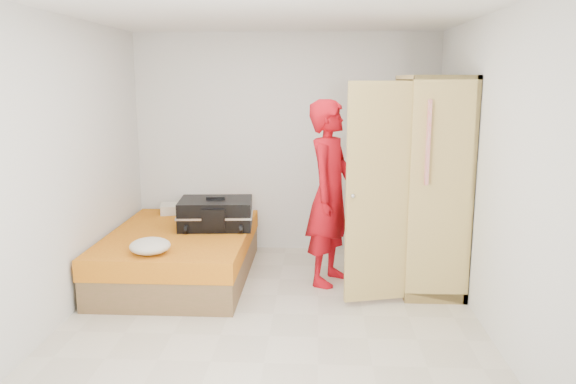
# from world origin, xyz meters

# --- Properties ---
(room) EXTENTS (4.00, 4.02, 2.60)m
(room) POSITION_xyz_m (0.00, 0.00, 1.30)
(room) COLOR beige
(room) RESTS_ON ground
(bed) EXTENTS (1.42, 2.02, 0.50)m
(bed) POSITION_xyz_m (-1.05, 0.90, 0.25)
(bed) COLOR brown
(bed) RESTS_ON ground
(wardrobe) EXTENTS (1.16, 1.33, 2.10)m
(wardrobe) POSITION_xyz_m (1.45, 0.85, 1.00)
(wardrobe) COLOR #D6BC68
(wardrobe) RESTS_ON ground
(person) EXTENTS (0.67, 0.80, 1.87)m
(person) POSITION_xyz_m (0.51, 0.86, 0.94)
(person) COLOR #B80B17
(person) RESTS_ON ground
(suitcase) EXTENTS (0.82, 0.64, 0.33)m
(suitcase) POSITION_xyz_m (-0.70, 1.09, 0.65)
(suitcase) COLOR black
(suitcase) RESTS_ON bed
(round_cushion) EXTENTS (0.37, 0.37, 0.14)m
(round_cushion) POSITION_xyz_m (-1.14, 0.14, 0.57)
(round_cushion) COLOR silver
(round_cushion) RESTS_ON bed
(pillow) EXTENTS (0.63, 0.42, 0.11)m
(pillow) POSITION_xyz_m (-1.18, 1.75, 0.55)
(pillow) COLOR silver
(pillow) RESTS_ON bed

